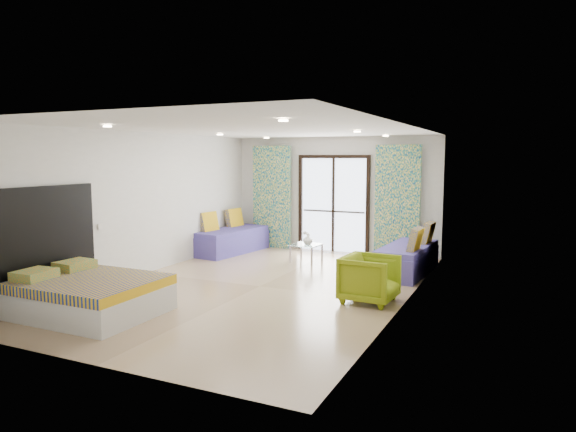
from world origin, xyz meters
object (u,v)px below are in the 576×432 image
at_px(armchair, 370,276).
at_px(daybed_right, 408,258).
at_px(coffee_table, 306,246).
at_px(bed, 89,295).
at_px(daybed_left, 231,239).

bearing_deg(armchair, daybed_right, 0.24).
bearing_deg(coffee_table, armchair, -49.22).
relative_size(bed, daybed_right, 0.93).
xyz_separation_m(bed, daybed_right, (3.59, 4.47, 0.03)).
height_order(daybed_right, armchair, daybed_right).
relative_size(daybed_left, daybed_right, 1.04).
relative_size(bed, coffee_table, 2.80).
xyz_separation_m(bed, armchair, (3.47, 2.26, 0.13)).
distance_m(bed, daybed_right, 5.74).
relative_size(bed, armchair, 2.33).
xyz_separation_m(daybed_left, coffee_table, (2.04, -0.27, 0.04)).
height_order(daybed_left, coffee_table, daybed_left).
relative_size(daybed_left, coffee_table, 3.11).
xyz_separation_m(daybed_left, daybed_right, (4.24, -0.46, -0.01)).
bearing_deg(coffee_table, daybed_left, 172.33).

